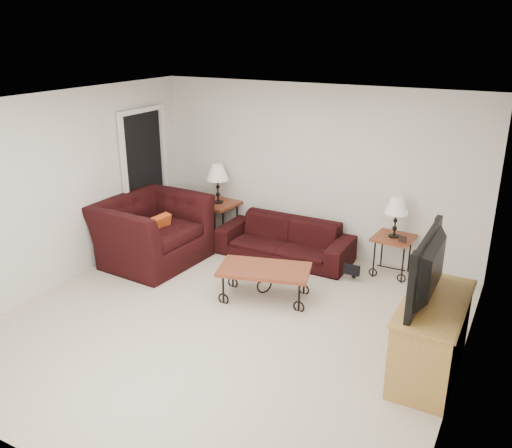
{
  "coord_description": "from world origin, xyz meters",
  "views": [
    {
      "loc": [
        2.86,
        -4.63,
        3.22
      ],
      "look_at": [
        0.0,
        0.7,
        1.0
      ],
      "focal_mm": 37.59,
      "sensor_mm": 36.0,
      "label": 1
    }
  ],
  "objects_px": {
    "television": "(438,269)",
    "backpack": "(355,264)",
    "side_table_right": "(392,256)",
    "coffee_table": "(264,283)",
    "sofa": "(285,240)",
    "lamp_left": "(218,184)",
    "armchair": "(152,231)",
    "lamp_right": "(396,217)",
    "side_table_left": "(219,221)",
    "tv_stand": "(431,337)"
  },
  "relations": [
    {
      "from": "side_table_left",
      "to": "armchair",
      "type": "relative_size",
      "value": 0.43
    },
    {
      "from": "side_table_left",
      "to": "backpack",
      "type": "relative_size",
      "value": 1.45
    },
    {
      "from": "sofa",
      "to": "backpack",
      "type": "distance_m",
      "value": 1.16
    },
    {
      "from": "lamp_right",
      "to": "backpack",
      "type": "distance_m",
      "value": 0.83
    },
    {
      "from": "lamp_left",
      "to": "coffee_table",
      "type": "relative_size",
      "value": 0.55
    },
    {
      "from": "tv_stand",
      "to": "coffee_table",
      "type": "bearing_deg",
      "value": 164.73
    },
    {
      "from": "side_table_right",
      "to": "backpack",
      "type": "bearing_deg",
      "value": -137.79
    },
    {
      "from": "coffee_table",
      "to": "tv_stand",
      "type": "bearing_deg",
      "value": -15.27
    },
    {
      "from": "lamp_right",
      "to": "backpack",
      "type": "height_order",
      "value": "lamp_right"
    },
    {
      "from": "side_table_right",
      "to": "lamp_left",
      "type": "relative_size",
      "value": 0.9
    },
    {
      "from": "lamp_left",
      "to": "tv_stand",
      "type": "bearing_deg",
      "value": -28.75
    },
    {
      "from": "coffee_table",
      "to": "tv_stand",
      "type": "distance_m",
      "value": 2.22
    },
    {
      "from": "lamp_left",
      "to": "backpack",
      "type": "bearing_deg",
      "value": -8.75
    },
    {
      "from": "side_table_left",
      "to": "tv_stand",
      "type": "distance_m",
      "value": 4.24
    },
    {
      "from": "side_table_right",
      "to": "tv_stand",
      "type": "distance_m",
      "value": 2.24
    },
    {
      "from": "lamp_left",
      "to": "backpack",
      "type": "relative_size",
      "value": 1.45
    },
    {
      "from": "tv_stand",
      "to": "armchair",
      "type": "bearing_deg",
      "value": 168.37
    },
    {
      "from": "lamp_right",
      "to": "lamp_left",
      "type": "bearing_deg",
      "value": 180.0
    },
    {
      "from": "sofa",
      "to": "television",
      "type": "relative_size",
      "value": 1.7
    },
    {
      "from": "armchair",
      "to": "television",
      "type": "distance_m",
      "value": 4.22
    },
    {
      "from": "lamp_right",
      "to": "coffee_table",
      "type": "xyz_separation_m",
      "value": [
        -1.22,
        -1.46,
        -0.63
      ]
    },
    {
      "from": "coffee_table",
      "to": "armchair",
      "type": "bearing_deg",
      "value": 172.42
    },
    {
      "from": "tv_stand",
      "to": "lamp_left",
      "type": "bearing_deg",
      "value": 151.25
    },
    {
      "from": "side_table_right",
      "to": "lamp_right",
      "type": "xyz_separation_m",
      "value": [
        0.0,
        0.0,
        0.56
      ]
    },
    {
      "from": "lamp_left",
      "to": "lamp_right",
      "type": "distance_m",
      "value": 2.81
    },
    {
      "from": "television",
      "to": "backpack",
      "type": "bearing_deg",
      "value": -142.14
    },
    {
      "from": "coffee_table",
      "to": "tv_stand",
      "type": "height_order",
      "value": "tv_stand"
    },
    {
      "from": "tv_stand",
      "to": "television",
      "type": "bearing_deg",
      "value": 180.0
    },
    {
      "from": "side_table_left",
      "to": "coffee_table",
      "type": "relative_size",
      "value": 0.55
    },
    {
      "from": "lamp_left",
      "to": "coffee_table",
      "type": "bearing_deg",
      "value": -42.65
    },
    {
      "from": "side_table_right",
      "to": "lamp_right",
      "type": "distance_m",
      "value": 0.56
    },
    {
      "from": "side_table_right",
      "to": "tv_stand",
      "type": "bearing_deg",
      "value": -65.92
    },
    {
      "from": "television",
      "to": "lamp_right",
      "type": "bearing_deg",
      "value": -156.39
    },
    {
      "from": "side_table_left",
      "to": "coffee_table",
      "type": "distance_m",
      "value": 2.15
    },
    {
      "from": "television",
      "to": "side_table_left",
      "type": "bearing_deg",
      "value": -118.89
    },
    {
      "from": "side_table_left",
      "to": "backpack",
      "type": "xyz_separation_m",
      "value": [
        2.4,
        -0.37,
        -0.1
      ]
    },
    {
      "from": "side_table_right",
      "to": "television",
      "type": "relative_size",
      "value": 0.48
    },
    {
      "from": "sofa",
      "to": "backpack",
      "type": "xyz_separation_m",
      "value": [
        1.14,
        -0.19,
        -0.08
      ]
    },
    {
      "from": "sofa",
      "to": "coffee_table",
      "type": "bearing_deg",
      "value": -75.69
    },
    {
      "from": "armchair",
      "to": "backpack",
      "type": "relative_size",
      "value": 3.37
    },
    {
      "from": "armchair",
      "to": "television",
      "type": "relative_size",
      "value": 1.24
    },
    {
      "from": "lamp_left",
      "to": "television",
      "type": "relative_size",
      "value": 0.53
    },
    {
      "from": "side_table_left",
      "to": "lamp_left",
      "type": "height_order",
      "value": "lamp_left"
    },
    {
      "from": "side_table_right",
      "to": "television",
      "type": "bearing_deg",
      "value": -66.39
    },
    {
      "from": "side_table_right",
      "to": "lamp_left",
      "type": "distance_m",
      "value": 2.88
    },
    {
      "from": "tv_stand",
      "to": "television",
      "type": "relative_size",
      "value": 1.12
    },
    {
      "from": "lamp_right",
      "to": "coffee_table",
      "type": "distance_m",
      "value": 2.0
    },
    {
      "from": "side_table_left",
      "to": "armchair",
      "type": "xyz_separation_m",
      "value": [
        -0.39,
        -1.19,
        0.16
      ]
    },
    {
      "from": "coffee_table",
      "to": "television",
      "type": "xyz_separation_m",
      "value": [
        2.11,
        -0.58,
        0.9
      ]
    },
    {
      "from": "coffee_table",
      "to": "sofa",
      "type": "bearing_deg",
      "value": 104.31
    }
  ]
}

